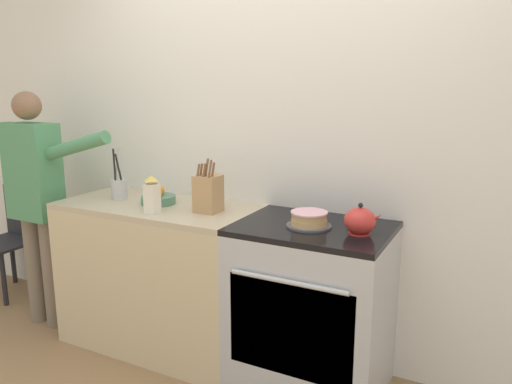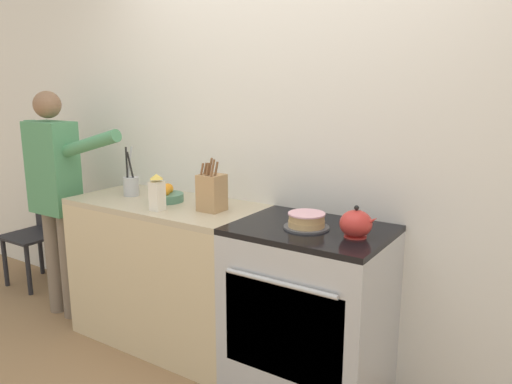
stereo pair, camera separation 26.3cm
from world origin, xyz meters
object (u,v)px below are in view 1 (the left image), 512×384
Objects in this scene: knife_block at (208,193)px; milk_carton at (152,195)px; person_baker at (36,191)px; fruit_bowl at (158,197)px; dining_chair at (15,233)px; utensil_crock at (119,187)px; stove_range at (311,308)px; tea_kettle at (360,221)px; layer_cake at (309,220)px.

knife_block is 0.31m from milk_carton.
fruit_bowl is at bearing 1.17° from person_baker.
knife_block is at bearing -26.13° from dining_chair.
knife_block is 0.95× the size of utensil_crock.
dining_chair is at bearing 175.33° from knife_block.
milk_carton is 0.98m from person_baker.
person_baker is at bearing -45.60° from dining_chair.
utensil_crock is 0.20× the size of person_baker.
fruit_bowl is 0.88m from person_baker.
knife_block is 1.25m from person_baker.
person_baker is (-1.86, -0.15, 0.48)m from stove_range.
fruit_bowl is (-0.38, 0.03, -0.07)m from knife_block.
tea_kettle is at bearing 7.28° from milk_carton.
milk_carton is 0.26× the size of dining_chair.
stove_range is at bearing -0.55° from utensil_crock.
person_baker is (-1.24, -0.14, -0.08)m from knife_block.
utensil_crock reaches higher than stove_range.
stove_range is 1.40m from utensil_crock.
milk_carton is (0.41, -0.19, 0.03)m from utensil_crock.
utensil_crock reaches higher than knife_block.
stove_range is 0.49m from layer_cake.
knife_block is 0.38m from fruit_bowl.
person_baker is 1.90× the size of dining_chair.
dining_chair is (-2.79, 0.18, -0.50)m from tea_kettle.
dining_chair is at bearing 168.88° from milk_carton.
tea_kettle is 2.84m from dining_chair.
utensil_crock reaches higher than dining_chair.
stove_range reaches higher than dining_chair.
fruit_bowl reaches higher than layer_cake.
knife_block reaches higher than dining_chair.
tea_kettle is 1.55m from utensil_crock.
knife_block is at bearing 178.59° from tea_kettle.
stove_range is 0.84m from knife_block.
dining_chair is (-1.23, 0.14, -0.51)m from utensil_crock.
layer_cake is at bearing -6.09° from person_baker.
stove_range is 1.10× the size of dining_chair.
dining_chair is (-1.91, 0.16, -0.54)m from knife_block.
milk_carton is (-0.88, -0.15, 0.06)m from layer_cake.
tea_kettle is 0.59× the size of utensil_crock.
knife_block is at bearing 178.22° from layer_cake.
milk_carton is 0.13× the size of person_baker.
knife_block reaches higher than tea_kettle.
knife_block is at bearing -3.84° from fruit_bowl.
utensil_crock is at bearing 178.43° from knife_block.
dining_chair is (-2.53, 0.15, 0.02)m from stove_range.
stove_range is 4.83× the size of tea_kettle.
tea_kettle is at bearing -1.41° from knife_block.
knife_block reaches higher than fruit_bowl.
milk_carton is at bearing -147.46° from knife_block.
layer_cake is at bearing -2.56° from fruit_bowl.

